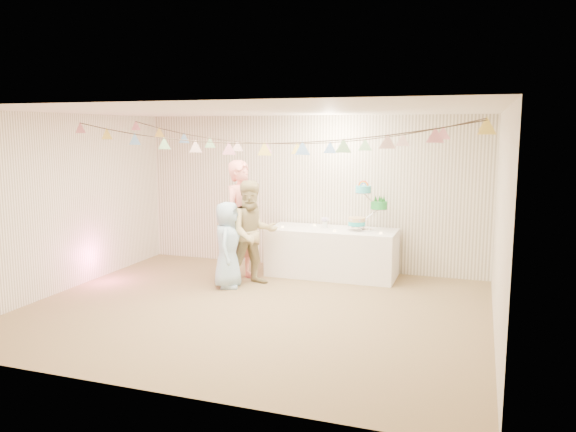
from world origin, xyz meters
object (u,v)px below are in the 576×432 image
(table, at_px, (332,252))
(person_adult_a, at_px, (242,221))
(person_child, at_px, (227,245))
(cake_stand, at_px, (367,209))
(person_adult_b, at_px, (253,233))

(table, height_order, person_adult_a, person_adult_a)
(table, xyz_separation_m, person_child, (-1.32, -1.16, 0.26))
(table, relative_size, person_child, 1.59)
(cake_stand, bearing_deg, person_adult_b, -148.61)
(table, relative_size, person_adult_b, 1.29)
(table, bearing_deg, cake_stand, 5.19)
(cake_stand, relative_size, person_adult_a, 0.39)
(cake_stand, height_order, person_adult_a, person_adult_a)
(cake_stand, bearing_deg, person_adult_a, -157.83)
(cake_stand, height_order, person_adult_b, person_adult_b)
(table, distance_m, cake_stand, 0.92)
(table, xyz_separation_m, cake_stand, (0.55, 0.05, 0.73))
(person_child, bearing_deg, person_adult_b, -62.79)
(person_adult_a, bearing_deg, cake_stand, -50.25)
(person_adult_a, height_order, person_adult_b, person_adult_a)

